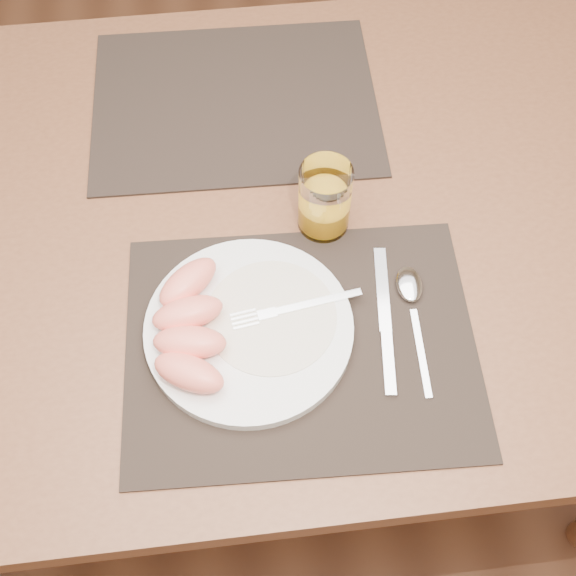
# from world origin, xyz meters

# --- Properties ---
(ground) EXTENTS (5.00, 5.00, 0.00)m
(ground) POSITION_xyz_m (0.00, 0.00, 0.00)
(ground) COLOR brown
(ground) RESTS_ON ground
(table) EXTENTS (1.40, 0.90, 0.75)m
(table) POSITION_xyz_m (0.00, 0.00, 0.67)
(table) COLOR brown
(table) RESTS_ON ground
(placemat_near) EXTENTS (0.46, 0.37, 0.00)m
(placemat_near) POSITION_xyz_m (0.03, -0.22, 0.75)
(placemat_near) COLOR black
(placemat_near) RESTS_ON table
(placemat_far) EXTENTS (0.46, 0.36, 0.00)m
(placemat_far) POSITION_xyz_m (-0.02, 0.22, 0.75)
(placemat_far) COLOR black
(placemat_far) RESTS_ON table
(plate) EXTENTS (0.27, 0.27, 0.02)m
(plate) POSITION_xyz_m (-0.04, -0.19, 0.76)
(plate) COLOR white
(plate) RESTS_ON placemat_near
(plate_dressing) EXTENTS (0.17, 0.17, 0.00)m
(plate_dressing) POSITION_xyz_m (-0.01, -0.18, 0.77)
(plate_dressing) COLOR white
(plate_dressing) RESTS_ON plate
(fork) EXTENTS (0.18, 0.04, 0.00)m
(fork) POSITION_xyz_m (0.01, -0.18, 0.77)
(fork) COLOR silver
(fork) RESTS_ON plate
(knife) EXTENTS (0.04, 0.22, 0.01)m
(knife) POSITION_xyz_m (0.14, -0.22, 0.76)
(knife) COLOR silver
(knife) RESTS_ON placemat_near
(spoon) EXTENTS (0.04, 0.19, 0.01)m
(spoon) POSITION_xyz_m (0.18, -0.17, 0.76)
(spoon) COLOR silver
(spoon) RESTS_ON placemat_near
(juice_glass) EXTENTS (0.07, 0.07, 0.11)m
(juice_glass) POSITION_xyz_m (0.08, -0.03, 0.80)
(juice_glass) COLOR white
(juice_glass) RESTS_ON placemat_near
(grapefruit_wedges) EXTENTS (0.10, 0.22, 0.04)m
(grapefruit_wedges) POSITION_xyz_m (-0.11, -0.20, 0.79)
(grapefruit_wedges) COLOR #FF8168
(grapefruit_wedges) RESTS_ON plate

